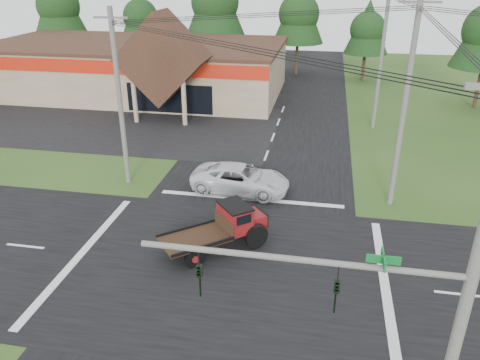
# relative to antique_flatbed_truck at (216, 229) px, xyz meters

# --- Properties ---
(ground) EXTENTS (120.00, 120.00, 0.00)m
(ground) POSITION_rel_antique_flatbed_truck_xyz_m (0.77, -1.51, -1.09)
(ground) COLOR #244117
(ground) RESTS_ON ground
(road_ns) EXTENTS (12.00, 120.00, 0.02)m
(road_ns) POSITION_rel_antique_flatbed_truck_xyz_m (0.77, -1.51, -1.08)
(road_ns) COLOR black
(road_ns) RESTS_ON ground
(road_ew) EXTENTS (120.00, 12.00, 0.02)m
(road_ew) POSITION_rel_antique_flatbed_truck_xyz_m (0.77, -1.51, -1.08)
(road_ew) COLOR black
(road_ew) RESTS_ON ground
(parking_apron) EXTENTS (28.00, 14.00, 0.02)m
(parking_apron) POSITION_rel_antique_flatbed_truck_xyz_m (-13.23, 17.49, -1.08)
(parking_apron) COLOR black
(parking_apron) RESTS_ON ground
(cvs_building) EXTENTS (30.40, 18.20, 9.19)m
(cvs_building) POSITION_rel_antique_flatbed_truck_xyz_m (-14.93, 28.06, 1.69)
(cvs_building) COLOR gray
(cvs_building) RESTS_ON ground
(traffic_signal_mast) EXTENTS (8.12, 0.24, 7.00)m
(traffic_signal_mast) POSITION_rel_antique_flatbed_truck_xyz_m (6.59, -9.01, 3.33)
(traffic_signal_mast) COLOR #595651
(traffic_signal_mast) RESTS_ON ground
(utility_pole_nr) EXTENTS (2.00, 0.30, 11.00)m
(utility_pole_nr) POSITION_rel_antique_flatbed_truck_xyz_m (8.27, -9.01, 4.55)
(utility_pole_nr) COLOR #595651
(utility_pole_nr) RESTS_ON ground
(utility_pole_nw) EXTENTS (2.00, 0.30, 10.50)m
(utility_pole_nw) POSITION_rel_antique_flatbed_truck_xyz_m (-7.23, 6.49, 4.30)
(utility_pole_nw) COLOR #595651
(utility_pole_nw) RESTS_ON ground
(utility_pole_ne) EXTENTS (2.00, 0.30, 11.50)m
(utility_pole_ne) POSITION_rel_antique_flatbed_truck_xyz_m (8.77, 6.49, 4.80)
(utility_pole_ne) COLOR #595651
(utility_pole_ne) RESTS_ON ground
(utility_pole_n) EXTENTS (2.00, 0.30, 11.20)m
(utility_pole_n) POSITION_rel_antique_flatbed_truck_xyz_m (8.77, 20.49, 4.65)
(utility_pole_n) COLOR #595651
(utility_pole_n) RESTS_ON ground
(tree_row_a) EXTENTS (6.72, 6.72, 12.12)m
(tree_row_a) POSITION_rel_antique_flatbed_truck_xyz_m (-29.23, 38.49, 6.96)
(tree_row_a) COLOR #332316
(tree_row_a) RESTS_ON ground
(tree_row_b) EXTENTS (5.60, 5.60, 10.10)m
(tree_row_b) POSITION_rel_antique_flatbed_truck_xyz_m (-19.23, 40.49, 5.61)
(tree_row_b) COLOR #332316
(tree_row_b) RESTS_ON ground
(tree_row_c) EXTENTS (7.28, 7.28, 13.13)m
(tree_row_c) POSITION_rel_antique_flatbed_truck_xyz_m (-9.23, 39.49, 7.63)
(tree_row_c) COLOR #332316
(tree_row_c) RESTS_ON ground
(tree_row_d) EXTENTS (6.16, 6.16, 11.11)m
(tree_row_d) POSITION_rel_antique_flatbed_truck_xyz_m (0.77, 40.49, 6.29)
(tree_row_d) COLOR #332316
(tree_row_d) RESTS_ON ground
(tree_row_e) EXTENTS (5.04, 5.04, 9.09)m
(tree_row_e) POSITION_rel_antique_flatbed_truck_xyz_m (8.77, 38.49, 4.94)
(tree_row_e) COLOR #332316
(tree_row_e) RESTS_ON ground
(antique_flatbed_truck) EXTENTS (5.28, 4.88, 2.18)m
(antique_flatbed_truck) POSITION_rel_antique_flatbed_truck_xyz_m (0.00, 0.00, 0.00)
(antique_flatbed_truck) COLOR #5E0E0D
(antique_flatbed_truck) RESTS_ON ground
(white_pickup) EXTENTS (6.07, 3.14, 1.63)m
(white_pickup) POSITION_rel_antique_flatbed_truck_xyz_m (-0.01, 6.50, -0.27)
(white_pickup) COLOR silver
(white_pickup) RESTS_ON ground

